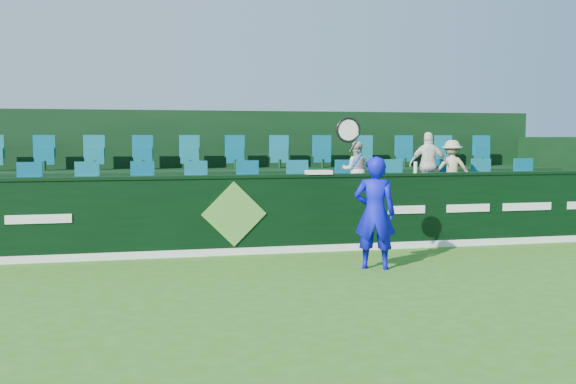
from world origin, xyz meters
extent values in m
plane|color=#336A19|center=(0.00, 0.00, 0.00)|extent=(60.00, 60.00, 0.00)
cube|color=black|center=(0.00, 4.00, 0.65)|extent=(16.00, 0.20, 1.30)
cube|color=black|center=(0.00, 4.00, 1.32)|extent=(16.00, 0.24, 0.05)
cube|color=white|center=(0.00, 3.89, 0.06)|extent=(16.00, 0.02, 0.12)
cube|color=#589235|center=(0.00, 3.88, 0.70)|extent=(1.10, 0.02, 1.10)
cube|color=white|center=(-3.10, 3.89, 0.70)|extent=(1.00, 0.01, 0.14)
cube|color=white|center=(3.10, 3.89, 0.70)|extent=(0.70, 0.01, 0.14)
cube|color=white|center=(4.30, 3.89, 0.70)|extent=(0.85, 0.01, 0.14)
cube|color=white|center=(5.50, 3.89, 0.70)|extent=(1.00, 0.01, 0.14)
cube|color=black|center=(0.00, 5.10, 0.40)|extent=(16.00, 2.00, 0.80)
cube|color=black|center=(0.00, 7.00, 0.65)|extent=(16.00, 1.80, 1.30)
cube|color=black|center=(0.00, 8.00, 1.30)|extent=(16.00, 0.20, 2.60)
cube|color=black|center=(7.90, 6.00, 1.00)|extent=(0.20, 4.00, 2.00)
cube|color=#116576|center=(0.00, 5.50, 1.10)|extent=(13.50, 0.50, 0.60)
cube|color=#116576|center=(0.00, 7.30, 1.60)|extent=(13.50, 0.50, 0.60)
imported|color=#0B0ECB|center=(1.93, 2.34, 0.85)|extent=(0.73, 0.60, 1.70)
cylinder|color=#143FBF|center=(1.61, 2.24, 1.65)|extent=(0.16, 0.04, 0.21)
cylinder|color=black|center=(1.55, 2.24, 1.85)|extent=(0.14, 0.03, 0.19)
torus|color=black|center=(1.47, 2.24, 2.09)|extent=(0.52, 0.04, 0.52)
cylinder|color=silver|center=(1.47, 2.24, 2.09)|extent=(0.43, 0.01, 0.43)
imported|color=beige|center=(2.55, 5.12, 1.35)|extent=(0.63, 0.55, 1.11)
imported|color=white|center=(4.08, 5.12, 1.45)|extent=(0.82, 0.54, 1.29)
imported|color=#C1B488|center=(4.58, 5.12, 1.37)|extent=(0.83, 0.64, 1.13)
cube|color=white|center=(1.50, 4.00, 1.38)|extent=(0.43, 0.28, 0.07)
cylinder|color=white|center=(3.30, 4.00, 1.45)|extent=(0.06, 0.06, 0.20)
camera|label=1|loc=(-1.41, -6.75, 1.98)|focal=40.00mm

